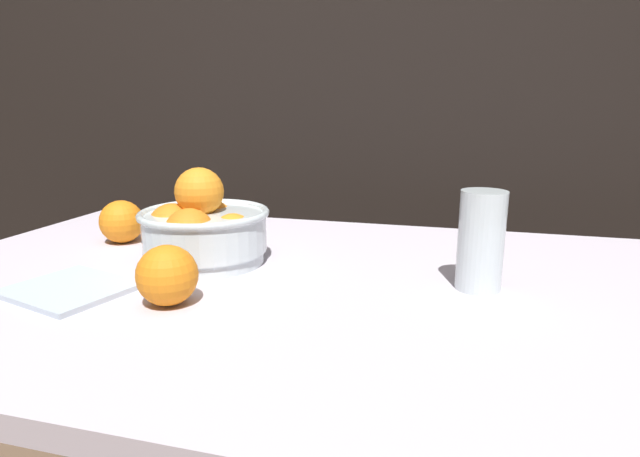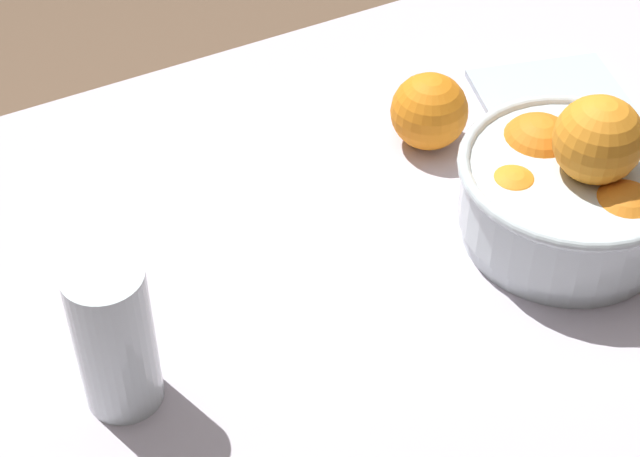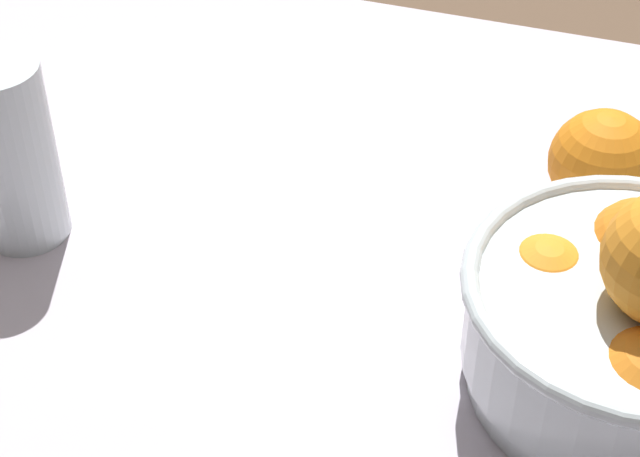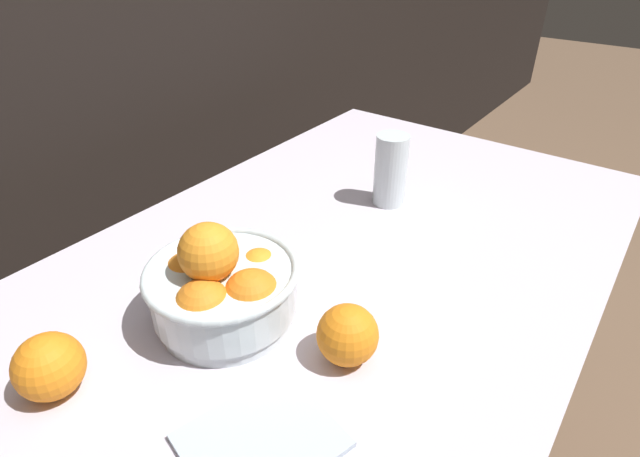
# 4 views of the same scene
# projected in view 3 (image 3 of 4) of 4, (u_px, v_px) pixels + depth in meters

# --- Properties ---
(dining_table) EXTENTS (1.36, 0.80, 0.73)m
(dining_table) POSITION_uv_depth(u_px,v_px,m) (330.00, 350.00, 0.83)
(dining_table) COLOR silver
(dining_table) RESTS_ON ground_plane
(fruit_bowl) EXTENTS (0.22, 0.22, 0.16)m
(fruit_bowl) POSITION_uv_depth(u_px,v_px,m) (639.00, 319.00, 0.66)
(fruit_bowl) COLOR silver
(fruit_bowl) RESTS_ON dining_table
(juice_glass) EXTENTS (0.07, 0.07, 0.15)m
(juice_glass) POSITION_uv_depth(u_px,v_px,m) (13.00, 161.00, 0.77)
(juice_glass) COLOR #F4A314
(juice_glass) RESTS_ON dining_table
(orange_loose_near_bowl) EXTENTS (0.08, 0.08, 0.08)m
(orange_loose_near_bowl) POSITION_uv_depth(u_px,v_px,m) (602.00, 162.00, 0.81)
(orange_loose_near_bowl) COLOR orange
(orange_loose_near_bowl) RESTS_ON dining_table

